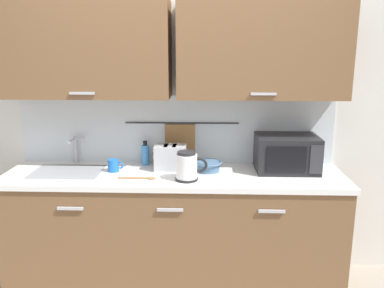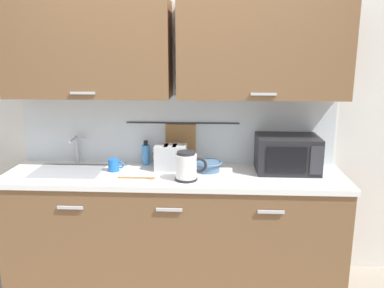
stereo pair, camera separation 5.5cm
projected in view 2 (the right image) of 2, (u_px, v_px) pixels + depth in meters
counter_unit at (173, 228)px, 3.10m from camera, size 2.53×0.64×0.90m
back_wall_assembly at (176, 87)px, 3.08m from camera, size 3.70×0.41×2.50m
sink_faucet at (76, 146)px, 3.23m from camera, size 0.09×0.17×0.22m
microwave at (287, 154)px, 3.03m from camera, size 0.46×0.35×0.27m
electric_kettle at (187, 166)px, 2.83m from camera, size 0.23×0.16×0.21m
dish_soap_bottle at (146, 154)px, 3.21m from camera, size 0.06×0.06×0.20m
mug_near_sink at (114, 165)px, 3.04m from camera, size 0.12×0.08×0.09m
mixing_bowl at (208, 166)px, 3.04m from camera, size 0.21×0.21×0.08m
toaster at (171, 157)px, 3.08m from camera, size 0.26×0.17×0.19m
wooden_spoon at (141, 178)px, 2.88m from camera, size 0.28×0.04×0.01m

